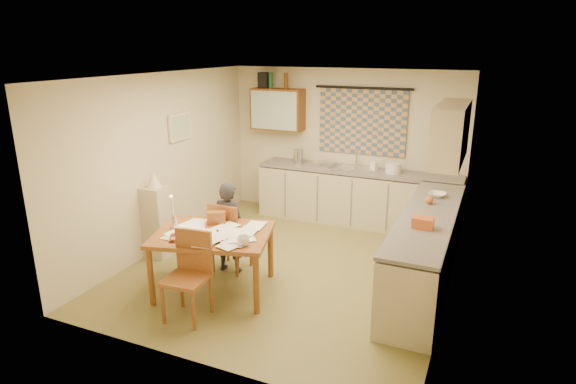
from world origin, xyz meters
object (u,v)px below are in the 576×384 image
at_px(stove, 411,289).
at_px(person, 229,227).
at_px(dining_table, 214,261).
at_px(counter_back, 356,197).
at_px(chair_far, 231,249).
at_px(counter_right, 426,250).
at_px(shelf_stand, 157,222).

height_order(stove, person, person).
bearing_deg(stove, person, 170.91).
xyz_separation_m(dining_table, person, (-0.10, 0.54, 0.23)).
height_order(counter_back, chair_far, chair_far).
bearing_deg(chair_far, stove, 171.78).
xyz_separation_m(counter_back, chair_far, (-1.03, -2.35, -0.16)).
relative_size(counter_right, person, 2.43).
bearing_deg(counter_back, counter_right, -51.89).
bearing_deg(shelf_stand, stove, -6.17).
height_order(chair_far, shelf_stand, shelf_stand).
relative_size(dining_table, chair_far, 1.65).
bearing_deg(chair_far, counter_back, -111.73).
distance_m(counter_back, counter_right, 2.22).
distance_m(stove, person, 2.43).
bearing_deg(person, counter_back, -118.06).
relative_size(stove, shelf_stand, 0.85).
bearing_deg(dining_table, chair_far, 84.72).
xyz_separation_m(counter_back, shelf_stand, (-2.17, -2.39, 0.05)).
distance_m(counter_right, shelf_stand, 3.60).
height_order(chair_far, person, person).
bearing_deg(counter_right, chair_far, -165.79).
height_order(counter_back, shelf_stand, shelf_stand).
height_order(counter_back, counter_right, same).
bearing_deg(dining_table, stove, -11.60).
distance_m(person, shelf_stand, 1.15).
bearing_deg(stove, counter_back, 116.25).
bearing_deg(counter_right, person, -164.85).
height_order(counter_right, dining_table, counter_right).
bearing_deg(dining_table, counter_back, 57.07).
relative_size(counter_right, chair_far, 3.13).
bearing_deg(stove, dining_table, -176.11).
bearing_deg(counter_right, dining_table, -152.61).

